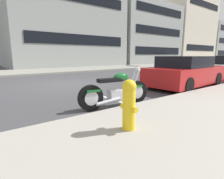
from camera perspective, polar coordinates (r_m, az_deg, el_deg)
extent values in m
plane|color=#3D3D3F|center=(9.17, -14.79, 1.67)|extent=(260.00, 260.00, 0.00)
cube|color=gray|center=(22.12, 7.26, 7.32)|extent=(120.00, 5.00, 0.14)
cube|color=silver|center=(5.48, 2.81, -4.00)|extent=(0.12, 2.20, 0.01)
cylinder|color=black|center=(5.34, 7.90, -0.80)|extent=(0.68, 0.19, 0.68)
cylinder|color=silver|center=(5.34, 7.90, -0.80)|extent=(0.38, 0.16, 0.37)
cylinder|color=black|center=(4.59, -6.80, -2.70)|extent=(0.68, 0.19, 0.68)
cylinder|color=silver|center=(4.59, -6.80, -2.70)|extent=(0.38, 0.16, 0.37)
cube|color=silver|center=(4.93, 1.11, -1.88)|extent=(0.43, 0.30, 0.30)
cube|color=black|center=(4.76, -0.72, 3.01)|extent=(0.70, 0.30, 0.10)
ellipsoid|color=#196028|center=(4.94, 2.92, 3.99)|extent=(0.50, 0.29, 0.24)
cube|color=#196028|center=(4.57, -6.28, -0.36)|extent=(0.38, 0.22, 0.06)
cube|color=#196028|center=(5.30, 7.79, 1.15)|extent=(0.34, 0.20, 0.06)
cylinder|color=silver|center=(5.25, 6.25, 2.53)|extent=(0.34, 0.08, 0.65)
cylinder|color=silver|center=(5.14, 7.18, 2.34)|extent=(0.34, 0.08, 0.65)
cylinder|color=silver|center=(5.13, 6.54, 7.55)|extent=(0.11, 0.62, 0.04)
sphere|color=silver|center=(5.26, 8.26, 6.28)|extent=(0.15, 0.15, 0.15)
cylinder|color=silver|center=(4.69, -1.13, -3.83)|extent=(0.71, 0.17, 0.16)
cube|color=#AD1919|center=(8.74, 22.46, 4.27)|extent=(4.29, 2.04, 0.74)
cube|color=black|center=(8.54, 22.22, 8.24)|extent=(2.23, 1.77, 0.47)
cylinder|color=black|center=(10.36, 21.91, 4.00)|extent=(0.63, 0.26, 0.62)
cylinder|color=black|center=(9.71, 30.45, 2.87)|extent=(0.63, 0.26, 0.62)
cylinder|color=black|center=(8.03, 12.56, 2.75)|extent=(0.63, 0.26, 0.62)
cylinder|color=black|center=(7.17, 23.01, 1.19)|extent=(0.63, 0.26, 0.62)
cylinder|color=black|center=(12.59, 29.00, 4.51)|extent=(0.62, 0.22, 0.62)
cylinder|color=gold|center=(3.10, 5.42, -6.48)|extent=(0.22, 0.22, 0.69)
sphere|color=gold|center=(3.00, 5.56, 0.95)|extent=(0.24, 0.24, 0.24)
cylinder|color=gold|center=(3.19, 3.73, -5.30)|extent=(0.10, 0.08, 0.10)
cylinder|color=gold|center=(2.99, 7.25, -6.47)|extent=(0.10, 0.08, 0.10)
cube|color=#939993|center=(25.84, -16.19, 22.97)|extent=(13.51, 10.61, 13.99)
cube|color=black|center=(20.44, -10.00, 15.41)|extent=(11.35, 0.06, 1.10)
cube|color=#939993|center=(32.21, 8.71, 16.67)|extent=(12.13, 8.75, 9.45)
cube|color=black|center=(29.12, 14.89, 11.84)|extent=(10.19, 0.06, 1.10)
cube|color=black|center=(29.34, 15.18, 17.56)|extent=(10.19, 0.06, 1.10)
cube|color=black|center=(29.84, 15.49, 23.15)|extent=(10.19, 0.06, 1.10)
cube|color=beige|center=(42.46, 21.40, 16.94)|extent=(12.33, 8.95, 12.84)
cube|color=black|center=(39.95, 26.63, 11.79)|extent=(10.36, 0.06, 1.10)
cube|color=black|center=(41.01, 27.65, 22.93)|extent=(10.36, 0.06, 1.10)
cube|color=#939993|center=(53.58, 27.04, 12.94)|extent=(11.02, 11.74, 8.82)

